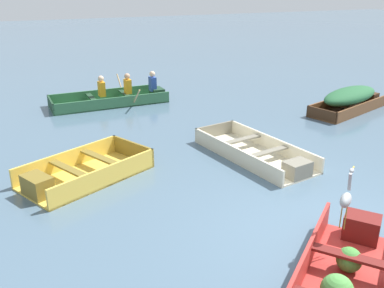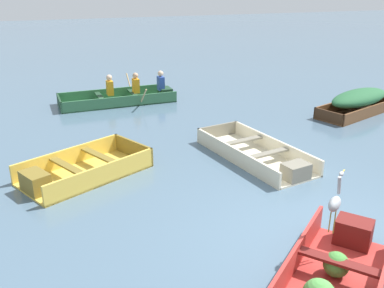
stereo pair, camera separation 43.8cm
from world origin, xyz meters
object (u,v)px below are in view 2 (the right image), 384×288
skiff_wooden_brown_far_moored (360,100)px  heron_on_dinghy (335,202)px  skiff_yellow_mid_moored (79,171)px  skiff_cream_near_moored (258,155)px  dinghy_red_foreground (330,287)px  rowboat_green_with_crew (125,96)px

skiff_wooden_brown_far_moored → heron_on_dinghy: size_ratio=3.61×
skiff_yellow_mid_moored → skiff_cream_near_moored: bearing=-6.6°
skiff_cream_near_moored → skiff_yellow_mid_moored: bearing=173.4°
dinghy_red_foreground → skiff_wooden_brown_far_moored: size_ratio=1.05×
rowboat_green_with_crew → skiff_yellow_mid_moored: bearing=-110.7°
skiff_wooden_brown_far_moored → heron_on_dinghy: (-5.10, -5.50, 0.51)m
skiff_wooden_brown_far_moored → heron_on_dinghy: bearing=-132.9°
dinghy_red_foreground → heron_on_dinghy: 1.09m
rowboat_green_with_crew → heron_on_dinghy: (1.00, -8.93, 0.70)m
skiff_cream_near_moored → heron_on_dinghy: (-0.74, -3.40, 0.78)m
skiff_wooden_brown_far_moored → heron_on_dinghy: 7.51m
skiff_cream_near_moored → rowboat_green_with_crew: (-1.74, 5.53, 0.08)m
rowboat_green_with_crew → heron_on_dinghy: 9.02m
dinghy_red_foreground → skiff_yellow_mid_moored: 5.11m
dinghy_red_foreground → skiff_yellow_mid_moored: dinghy_red_foreground is taller
dinghy_red_foreground → rowboat_green_with_crew: bearing=93.2°
dinghy_red_foreground → skiff_wooden_brown_far_moored: bearing=47.8°
skiff_wooden_brown_far_moored → skiff_cream_near_moored: bearing=-154.3°
dinghy_red_foreground → skiff_cream_near_moored: dinghy_red_foreground is taller
skiff_cream_near_moored → skiff_wooden_brown_far_moored: 4.85m
rowboat_green_with_crew → heron_on_dinghy: bearing=-83.6°
dinghy_red_foreground → heron_on_dinghy: bearing=54.3°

